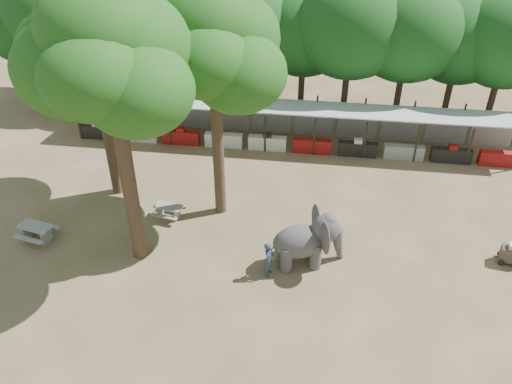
# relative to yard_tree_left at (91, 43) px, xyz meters

# --- Properties ---
(ground) EXTENTS (100.00, 100.00, 0.00)m
(ground) POSITION_rel_yard_tree_left_xyz_m (9.13, -7.19, -8.20)
(ground) COLOR brown
(ground) RESTS_ON ground
(vendor_stalls) EXTENTS (28.00, 2.99, 2.80)m
(vendor_stalls) POSITION_rel_yard_tree_left_xyz_m (9.13, 6.65, -7.02)
(vendor_stalls) COLOR #AEB2B6
(vendor_stalls) RESTS_ON ground
(yard_tree_left) EXTENTS (7.10, 6.90, 11.02)m
(yard_tree_left) POSITION_rel_yard_tree_left_xyz_m (0.00, 0.00, 0.00)
(yard_tree_left) COLOR #332316
(yard_tree_left) RESTS_ON ground
(yard_tree_center) EXTENTS (7.10, 6.90, 12.04)m
(yard_tree_center) POSITION_rel_yard_tree_left_xyz_m (3.00, -5.00, 1.01)
(yard_tree_center) COLOR #332316
(yard_tree_center) RESTS_ON ground
(yard_tree_back) EXTENTS (7.10, 6.90, 11.36)m
(yard_tree_back) POSITION_rel_yard_tree_left_xyz_m (6.00, -1.00, 0.34)
(yard_tree_back) COLOR #332316
(yard_tree_back) RESTS_ON ground
(backdrop_trees) EXTENTS (46.46, 5.95, 8.33)m
(backdrop_trees) POSITION_rel_yard_tree_left_xyz_m (9.13, 11.81, -2.69)
(backdrop_trees) COLOR #332316
(backdrop_trees) RESTS_ON ground
(elephant) EXTENTS (3.50, 2.61, 2.60)m
(elephant) POSITION_rel_yard_tree_left_xyz_m (10.82, -4.61, -6.90)
(elephant) COLOR #3E3B3B
(elephant) RESTS_ON ground
(handler) EXTENTS (0.46, 0.65, 1.73)m
(handler) POSITION_rel_yard_tree_left_xyz_m (9.18, -5.65, -7.34)
(handler) COLOR #26384C
(handler) RESTS_ON ground
(picnic_table_near) EXTENTS (1.90, 1.78, 0.82)m
(picnic_table_near) POSITION_rel_yard_tree_left_xyz_m (-2.14, -4.79, -7.67)
(picnic_table_near) COLOR gray
(picnic_table_near) RESTS_ON ground
(picnic_table_far) EXTENTS (1.61, 1.50, 0.70)m
(picnic_table_far) POSITION_rel_yard_tree_left_xyz_m (3.62, -2.16, -7.74)
(picnic_table_far) COLOR gray
(picnic_table_far) RESTS_ON ground
(cart_front) EXTENTS (1.20, 0.91, 1.05)m
(cart_front) POSITION_rel_yard_tree_left_xyz_m (20.00, -3.35, -7.68)
(cart_front) COLOR #3B2D28
(cart_front) RESTS_ON ground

